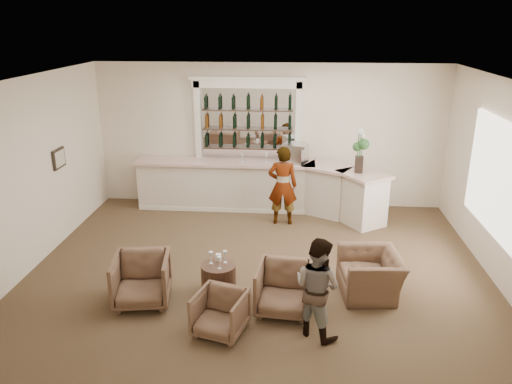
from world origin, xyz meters
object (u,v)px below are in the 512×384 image
armchair_center (220,313)px  armchair_far (370,274)px  cocktail_table (219,279)px  espresso_machine (295,153)px  flower_vase (360,148)px  armchair_left (142,280)px  bar_counter (261,187)px  guest (317,287)px  armchair_right (284,289)px  sommelier (283,186)px

armchair_center → armchair_far: (2.24, 1.27, 0.03)m
cocktail_table → armchair_far: armchair_far is taller
espresso_machine → flower_vase: bearing=-2.0°
armchair_left → bar_counter: bearing=60.4°
armchair_left → armchair_center: (1.33, -0.70, -0.08)m
guest → armchair_right: (-0.47, 0.54, -0.35)m
armchair_center → flower_vase: size_ratio=0.74×
cocktail_table → armchair_center: armchair_center is taller
armchair_left → espresso_machine: espresso_machine is taller
armchair_center → bar_counter: bearing=103.4°
espresso_machine → armchair_far: bearing=-46.7°
armchair_center → armchair_right: 1.08m
cocktail_table → armchair_center: size_ratio=0.82×
sommelier → flower_vase: flower_vase is taller
armchair_left → armchair_far: bearing=0.2°
sommelier → armchair_right: 3.50m
bar_counter → sommelier: sommelier is taller
armchair_right → flower_vase: (1.45, 3.62, 1.29)m
guest → cocktail_table: bearing=4.9°
cocktail_table → armchair_right: 1.16m
armchair_left → espresso_machine: 4.90m
bar_counter → armchair_center: bearing=-92.7°
armchair_center → armchair_right: armchair_right is taller
guest → armchair_far: (0.90, 1.18, -0.39)m
armchair_center → armchair_left: bearing=168.5°
bar_counter → sommelier: bearing=-54.9°
guest → armchair_left: (-2.67, 0.60, -0.34)m
guest → espresso_machine: (-0.35, 4.82, 0.63)m
armchair_center → armchair_far: size_ratio=0.66×
armchair_left → armchair_far: size_ratio=0.82×
guest → flower_vase: flower_vase is taller
bar_counter → flower_vase: bearing=-15.3°
cocktail_table → espresso_machine: bearing=73.0°
armchair_left → armchair_far: armchair_left is taller
guest → armchair_center: bearing=41.7°
sommelier → guest: (0.60, -4.00, -0.13)m
bar_counter → flower_vase: flower_vase is taller
sommelier → espresso_machine: bearing=-108.0°
armchair_center → armchair_far: 2.58m
armchair_right → armchair_far: size_ratio=0.79×
armchair_center → espresso_machine: espresso_machine is taller
armchair_far → cocktail_table: bearing=-91.4°
armchair_right → espresso_machine: size_ratio=1.67×
guest → armchair_far: size_ratio=1.39×
cocktail_table → flower_vase: bearing=51.6°
bar_counter → cocktail_table: bar_counter is taller
armchair_left → armchair_right: size_ratio=1.04×
sommelier → armchair_center: (-0.74, -4.09, -0.54)m
bar_counter → armchair_center: 4.83m
cocktail_table → armchair_right: armchair_right is taller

